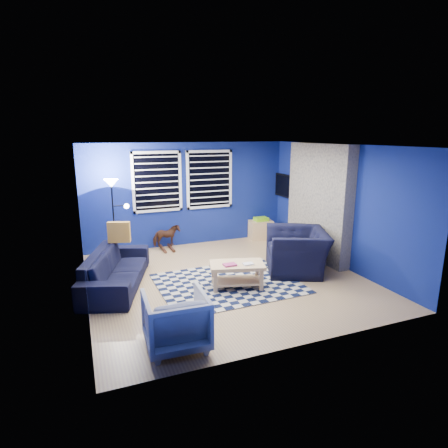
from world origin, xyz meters
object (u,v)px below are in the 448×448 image
object	(u,v)px
sofa	(116,269)
floor_lamp	(113,194)
tv	(286,186)
armchair_bent	(176,320)
cabinet	(261,229)
rocking_horse	(166,236)
coffee_table	(237,270)
armchair_big	(297,251)

from	to	relation	value
sofa	floor_lamp	xyz separation A→B (m)	(0.16, 1.51, 1.13)
tv	floor_lamp	size ratio (longest dim) A/B	0.57
armchair_bent	cabinet	size ratio (longest dim) A/B	1.28
cabinet	floor_lamp	world-z (taller)	floor_lamp
rocking_horse	coffee_table	distance (m)	2.77
floor_lamp	coffee_table	bearing A→B (deg)	-52.39
tv	sofa	bearing A→B (deg)	-160.27
armchair_big	cabinet	xyz separation A→B (m)	(0.40, 2.36, -0.16)
floor_lamp	rocking_horse	bearing A→B (deg)	14.79
sofa	armchair_bent	world-z (taller)	armchair_bent
armchair_big	floor_lamp	xyz separation A→B (m)	(-3.29, 2.04, 1.03)
rocking_horse	sofa	bearing A→B (deg)	136.96
armchair_big	floor_lamp	bearing A→B (deg)	-98.47
tv	rocking_horse	xyz separation A→B (m)	(-3.07, 0.24, -1.07)
sofa	floor_lamp	bearing A→B (deg)	12.34
tv	rocking_horse	world-z (taller)	tv
sofa	cabinet	bearing A→B (deg)	-46.06
armchair_big	rocking_horse	size ratio (longest dim) A/B	2.07
rocking_horse	coffee_table	size ratio (longest dim) A/B	0.58
sofa	armchair_bent	distance (m)	2.39
rocking_horse	tv	bearing A→B (deg)	-101.05
sofa	rocking_horse	xyz separation A→B (m)	(1.34, 1.82, 0.01)
armchair_big	sofa	bearing A→B (deg)	-75.42
sofa	armchair_bent	size ratio (longest dim) A/B	2.72
coffee_table	sofa	bearing A→B (deg)	156.43
tv	cabinet	xyz separation A→B (m)	(-0.56, 0.25, -1.14)
armchair_bent	rocking_horse	bearing A→B (deg)	-98.90
armchair_big	floor_lamp	distance (m)	4.01
armchair_bent	cabinet	world-z (taller)	armchair_bent
sofa	armchair_big	world-z (taller)	armchair_big
sofa	rocking_horse	size ratio (longest dim) A/B	3.53
coffee_table	armchair_big	bearing A→B (deg)	13.17
tv	coffee_table	xyz separation A→B (m)	(-2.42, -2.45, -1.07)
armchair_bent	rocking_horse	size ratio (longest dim) A/B	1.30
armchair_bent	floor_lamp	bearing A→B (deg)	-82.41
tv	armchair_bent	distance (m)	5.63
tv	armchair_bent	size ratio (longest dim) A/B	1.24
tv	floor_lamp	bearing A→B (deg)	-178.99
tv	cabinet	world-z (taller)	tv
tv	sofa	xyz separation A→B (m)	(-4.42, -1.58, -1.08)
armchair_big	cabinet	size ratio (longest dim) A/B	2.05
armchair_bent	floor_lamp	size ratio (longest dim) A/B	0.46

